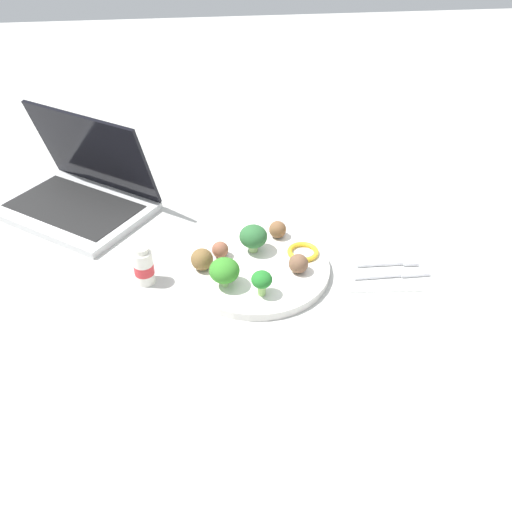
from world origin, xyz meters
name	(u,v)px	position (x,y,z in m)	size (l,w,h in m)	color
ground_plane	(256,271)	(0.00, 0.00, 0.00)	(4.00, 4.00, 0.00)	#B2B2AD
plate	(256,268)	(0.00, 0.00, 0.01)	(0.28, 0.28, 0.02)	white
broccoli_floret_front_left	(261,281)	(0.00, -0.09, 0.05)	(0.04, 0.04, 0.05)	#9DCF6E
broccoli_floret_mid_left	(224,271)	(-0.06, -0.05, 0.05)	(0.05, 0.05, 0.06)	#9ECF7A
broccoli_floret_back_left	(255,237)	(0.00, 0.04, 0.05)	(0.05, 0.05, 0.06)	#9BBE77
meatball_center	(202,260)	(-0.10, 0.00, 0.04)	(0.04, 0.04, 0.04)	brown
meatball_back_right	(298,264)	(0.08, -0.03, 0.03)	(0.04, 0.04, 0.04)	brown
meatball_near_rim	(278,229)	(0.05, 0.09, 0.03)	(0.03, 0.03, 0.03)	brown
meatball_far_rim	(220,250)	(-0.07, 0.03, 0.03)	(0.03, 0.03, 0.03)	brown
pepper_ring_back_left	(303,252)	(0.09, 0.02, 0.02)	(0.06, 0.06, 0.01)	yellow
napkin	(389,271)	(0.25, -0.03, 0.00)	(0.17, 0.12, 0.01)	white
fork	(391,263)	(0.26, -0.01, 0.01)	(0.12, 0.02, 0.01)	silver
knife	(395,274)	(0.26, -0.05, 0.01)	(0.15, 0.02, 0.01)	silver
yogurt_bottle	(144,267)	(-0.21, -0.01, 0.04)	(0.04, 0.04, 0.08)	white
laptop	(80,192)	(-0.36, 0.28, 0.04)	(0.39, 0.37, 0.21)	silver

